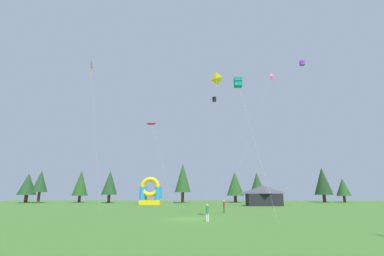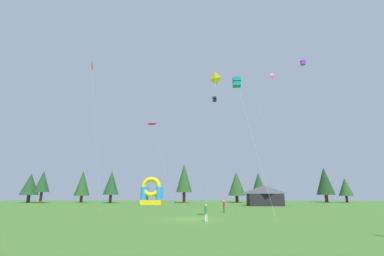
% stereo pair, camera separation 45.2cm
% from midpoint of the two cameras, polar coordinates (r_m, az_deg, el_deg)
% --- Properties ---
extents(ground_plane, '(120.00, 120.00, 0.00)m').
position_cam_midpoint_polar(ground_plane, '(31.44, -0.71, -18.38)').
color(ground_plane, '#3D6B28').
extents(kite_black_box, '(2.50, 7.39, 19.04)m').
position_cam_midpoint_polar(kite_black_box, '(48.43, 4.38, 5.83)').
color(kite_black_box, black).
rests_on(kite_black_box, ground_plane).
extents(kite_purple_box, '(1.46, 10.29, 26.67)m').
position_cam_midpoint_polar(kite_purple_box, '(56.25, 21.67, 12.32)').
color(kite_purple_box, purple).
rests_on(kite_purple_box, ground_plane).
extents(kite_pink_diamond, '(9.89, 5.62, 25.64)m').
position_cam_midpoint_polar(kite_pink_diamond, '(57.40, 15.94, 9.89)').
color(kite_pink_diamond, '#EA599E').
rests_on(kite_pink_diamond, ground_plane).
extents(kite_orange_diamond, '(2.49, 3.84, 24.42)m').
position_cam_midpoint_polar(kite_orange_diamond, '(50.80, -20.53, 11.93)').
color(kite_orange_diamond, orange).
rests_on(kite_orange_diamond, ground_plane).
extents(kite_teal_box, '(3.77, 0.84, 15.01)m').
position_cam_midpoint_polar(kite_teal_box, '(30.65, 9.11, 9.29)').
color(kite_teal_box, '#0C7F7A').
rests_on(kite_teal_box, ground_plane).
extents(kite_yellow_diamond, '(1.70, 6.41, 15.92)m').
position_cam_midpoint_polar(kite_yellow_diamond, '(31.72, 4.60, 9.90)').
color(kite_yellow_diamond, yellow).
rests_on(kite_yellow_diamond, ground_plane).
extents(kite_red_parafoil, '(5.92, 1.45, 17.24)m').
position_cam_midpoint_polar(kite_red_parafoil, '(58.87, -8.65, 0.86)').
color(kite_red_parafoil, red).
rests_on(kite_red_parafoil, ground_plane).
extents(person_left_edge, '(0.35, 0.35, 1.68)m').
position_cam_midpoint_polar(person_left_edge, '(28.90, 2.72, -16.86)').
color(person_left_edge, silver).
rests_on(person_left_edge, ground_plane).
extents(person_near_camera, '(0.40, 0.40, 1.70)m').
position_cam_midpoint_polar(person_near_camera, '(40.25, 6.33, -15.67)').
color(person_near_camera, '#33723F').
rests_on(person_near_camera, ground_plane).
extents(inflatable_yellow_castle, '(4.64, 4.29, 6.09)m').
position_cam_midpoint_polar(inflatable_yellow_castle, '(64.72, -8.79, -13.45)').
color(inflatable_yellow_castle, yellow).
rests_on(inflatable_yellow_castle, ground_plane).
extents(festival_tent, '(6.95, 4.02, 4.16)m').
position_cam_midpoint_polar(festival_tent, '(60.84, 14.41, -13.39)').
color(festival_tent, black).
rests_on(festival_tent, ground_plane).
extents(tree_row_0, '(4.65, 4.65, 7.56)m').
position_cam_midpoint_polar(tree_row_0, '(85.89, -31.04, -9.96)').
color(tree_row_0, '#4C331E').
rests_on(tree_row_0, ground_plane).
extents(tree_row_1, '(3.70, 3.70, 8.13)m').
position_cam_midpoint_polar(tree_row_1, '(82.17, -29.04, -9.69)').
color(tree_row_1, '#4C331E').
rests_on(tree_row_1, ground_plane).
extents(tree_row_2, '(4.02, 4.02, 8.40)m').
position_cam_midpoint_polar(tree_row_2, '(81.48, -22.23, -10.54)').
color(tree_row_2, '#4C331E').
rests_on(tree_row_2, ground_plane).
extents(tree_row_3, '(3.96, 3.96, 8.11)m').
position_cam_midpoint_polar(tree_row_3, '(75.36, -16.85, -10.82)').
color(tree_row_3, '#4C331E').
rests_on(tree_row_3, ground_plane).
extents(tree_row_4, '(4.14, 4.14, 10.04)m').
position_cam_midpoint_polar(tree_row_4, '(73.19, -2.11, -10.33)').
color(tree_row_4, '#4C331E').
rests_on(tree_row_4, ground_plane).
extents(tree_row_5, '(4.60, 4.60, 8.12)m').
position_cam_midpoint_polar(tree_row_5, '(76.77, 8.73, -11.35)').
color(tree_row_5, '#4C331E').
rests_on(tree_row_5, ground_plane).
extents(tree_row_6, '(4.25, 4.25, 7.89)m').
position_cam_midpoint_polar(tree_row_6, '(77.17, 13.19, -11.30)').
color(tree_row_6, '#4C331E').
rests_on(tree_row_6, ground_plane).
extents(tree_row_7, '(4.69, 4.69, 9.30)m').
position_cam_midpoint_polar(tree_row_7, '(84.28, 25.32, -9.93)').
color(tree_row_7, '#4C331E').
rests_on(tree_row_7, ground_plane).
extents(tree_row_8, '(3.69, 3.69, 6.40)m').
position_cam_midpoint_polar(tree_row_8, '(86.44, 28.71, -10.70)').
color(tree_row_8, '#4C331E').
rests_on(tree_row_8, ground_plane).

